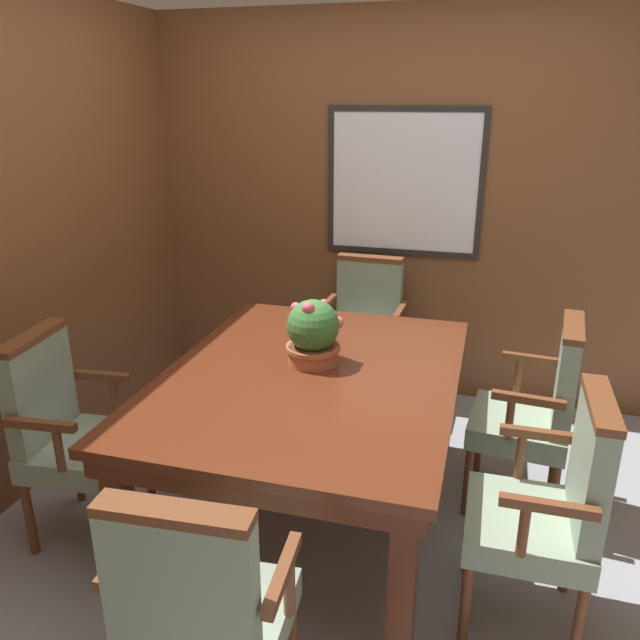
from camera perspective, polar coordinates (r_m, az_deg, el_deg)
ground_plane at (r=3.09m, az=-0.36°, el=-19.03°), size 14.00×14.00×0.00m
wall_back at (r=4.11m, az=6.19°, el=9.80°), size 7.20×0.08×2.45m
dining_table at (r=2.88m, az=-0.81°, el=-6.44°), size 1.31×1.71×0.76m
chair_left_near at (r=3.05m, az=-22.03°, el=-9.09°), size 0.49×0.54×0.98m
chair_right_far at (r=3.17m, az=19.18°, el=-7.58°), size 0.49×0.54×0.98m
chair_right_near at (r=2.51m, az=20.34°, el=-15.48°), size 0.45×0.51×0.98m
chair_head_near at (r=2.01m, az=-10.83°, el=-24.74°), size 0.53×0.48×0.98m
chair_head_far at (r=4.00m, az=4.08°, el=-0.64°), size 0.52×0.47×0.98m
potted_plant at (r=2.89m, az=-0.63°, el=-1.18°), size 0.26×0.26×0.32m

